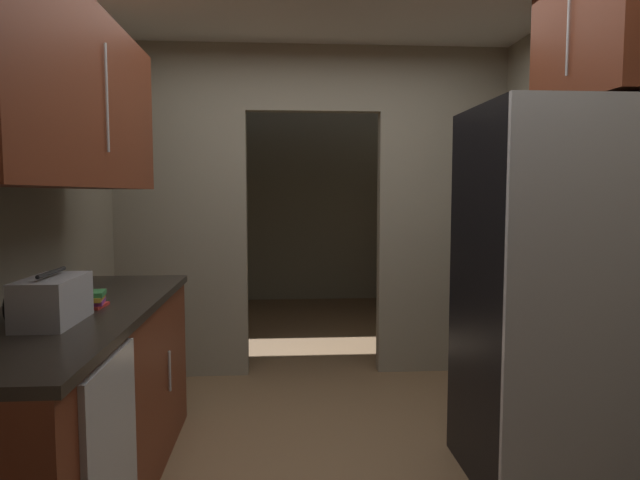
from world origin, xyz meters
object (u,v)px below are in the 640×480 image
(dishwasher, at_px, (113,477))
(boombox, at_px, (52,300))
(book_stack, at_px, (91,300))
(refrigerator, at_px, (554,297))

(dishwasher, distance_m, boombox, 0.72)
(dishwasher, relative_size, book_stack, 4.80)
(book_stack, bearing_deg, dishwasher, -67.04)
(refrigerator, relative_size, book_stack, 10.35)
(book_stack, bearing_deg, refrigerator, 1.69)
(dishwasher, relative_size, boombox, 2.34)
(refrigerator, distance_m, boombox, 2.28)
(refrigerator, bearing_deg, dishwasher, -160.90)
(refrigerator, xyz_separation_m, boombox, (-2.25, -0.38, 0.09))
(dishwasher, xyz_separation_m, boombox, (-0.30, 0.30, 0.58))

